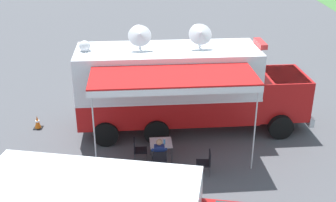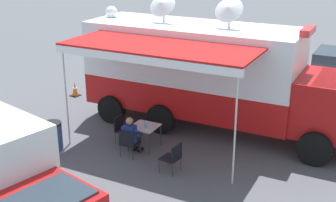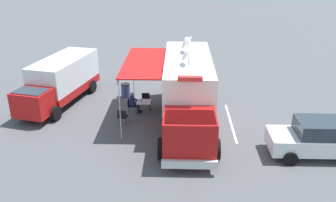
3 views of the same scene
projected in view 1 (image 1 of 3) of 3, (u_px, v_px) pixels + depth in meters
name	position (u px, v px, depth m)	size (l,w,h in m)	color
ground_plane	(168.00, 128.00, 18.20)	(100.00, 100.00, 0.00)	#515156
lot_stripe	(176.00, 104.00, 20.44)	(0.12, 4.80, 0.01)	silver
command_truck	(186.00, 85.00, 17.43)	(5.45, 9.65, 4.53)	#B71414
folding_table	(161.00, 144.00, 15.61)	(0.86, 0.86, 0.73)	silver
water_bottle	(164.00, 142.00, 15.44)	(0.07, 0.07, 0.22)	#4C99D8
folding_chair_at_table	(160.00, 159.00, 14.95)	(0.52, 0.52, 0.87)	black
folding_chair_beside_table	(138.00, 148.00, 15.63)	(0.52, 0.52, 0.87)	black
folding_chair_spare_by_truck	(206.00, 161.00, 14.85)	(0.50, 0.50, 0.87)	black
seated_responder	(159.00, 153.00, 15.06)	(0.68, 0.58, 1.25)	navy
trash_bin	(91.00, 174.00, 14.23)	(0.57, 0.57, 0.91)	#384C7F
traffic_cone	(37.00, 122.00, 18.06)	(0.36, 0.36, 0.58)	black
car_behind_truck	(230.00, 62.00, 23.45)	(4.32, 2.26, 1.76)	silver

